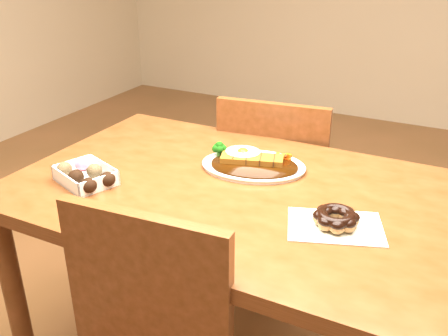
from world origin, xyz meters
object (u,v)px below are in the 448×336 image
at_px(chair_far, 277,190).
at_px(pon_de_ring, 336,219).
at_px(donut_box, 85,175).
at_px(table, 228,216).
at_px(katsu_curry_plate, 252,163).

distance_m(chair_far, pon_de_ring, 0.78).
bearing_deg(donut_box, table, 24.01).
relative_size(katsu_curry_plate, pon_de_ring, 1.32).
distance_m(table, donut_box, 0.42).
relative_size(table, katsu_curry_plate, 3.46).
relative_size(chair_far, donut_box, 4.38).
bearing_deg(donut_box, chair_far, 65.71).
xyz_separation_m(table, chair_far, (-0.05, 0.54, -0.17)).
distance_m(katsu_curry_plate, donut_box, 0.48).
bearing_deg(donut_box, pon_de_ring, 6.86).
bearing_deg(pon_de_ring, table, 166.13).
relative_size(table, chair_far, 1.38).
height_order(chair_far, katsu_curry_plate, chair_far).
xyz_separation_m(katsu_curry_plate, pon_de_ring, (0.32, -0.22, 0.01)).
bearing_deg(katsu_curry_plate, donut_box, -141.36).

